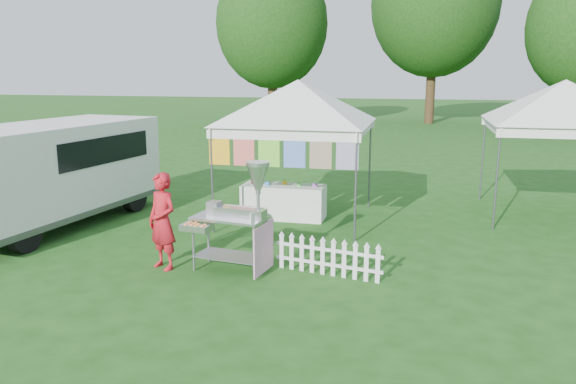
# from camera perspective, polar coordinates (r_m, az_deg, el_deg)

# --- Properties ---
(ground) EXTENTS (120.00, 120.00, 0.00)m
(ground) POSITION_cam_1_polar(r_m,az_deg,el_deg) (9.11, -3.82, -8.21)
(ground) COLOR #1E4915
(ground) RESTS_ON ground
(canopy_main) EXTENTS (4.24, 4.24, 3.45)m
(canopy_main) POSITION_cam_1_polar(r_m,az_deg,el_deg) (11.93, 1.01, 11.29)
(canopy_main) COLOR #59595E
(canopy_main) RESTS_ON ground
(canopy_right) EXTENTS (4.24, 4.24, 3.45)m
(canopy_right) POSITION_cam_1_polar(r_m,az_deg,el_deg) (13.48, 26.42, 10.16)
(canopy_right) COLOR #59595E
(canopy_right) RESTS_ON ground
(tree_left) EXTENTS (6.40, 6.40, 9.53)m
(tree_left) POSITION_cam_1_polar(r_m,az_deg,el_deg) (33.38, -1.61, 16.73)
(tree_left) COLOR #352613
(tree_left) RESTS_ON ground
(tree_mid) EXTENTS (7.60, 7.60, 11.52)m
(tree_mid) POSITION_cam_1_polar(r_m,az_deg,el_deg) (36.38, 14.71, 18.04)
(tree_mid) COLOR #352613
(tree_mid) RESTS_ON ground
(donut_cart) EXTENTS (1.39, 0.86, 1.80)m
(donut_cart) POSITION_cam_1_polar(r_m,az_deg,el_deg) (8.87, -4.93, -1.61)
(donut_cart) COLOR gray
(donut_cart) RESTS_ON ground
(vendor) EXTENTS (0.69, 0.60, 1.59)m
(vendor) POSITION_cam_1_polar(r_m,az_deg,el_deg) (9.30, -12.64, -2.92)
(vendor) COLOR red
(vendor) RESTS_ON ground
(cargo_van) EXTENTS (2.70, 5.32, 2.12)m
(cargo_van) POSITION_cam_1_polar(r_m,az_deg,el_deg) (12.70, -22.73, 2.02)
(cargo_van) COLOR white
(cargo_van) RESTS_ON ground
(picket_fence) EXTENTS (1.77, 0.39, 0.56)m
(picket_fence) POSITION_cam_1_polar(r_m,az_deg,el_deg) (8.93, 4.08, -6.70)
(picket_fence) COLOR white
(picket_fence) RESTS_ON ground
(display_table) EXTENTS (1.80, 0.70, 0.74)m
(display_table) POSITION_cam_1_polar(r_m,az_deg,el_deg) (12.31, -0.44, -0.98)
(display_table) COLOR white
(display_table) RESTS_ON ground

